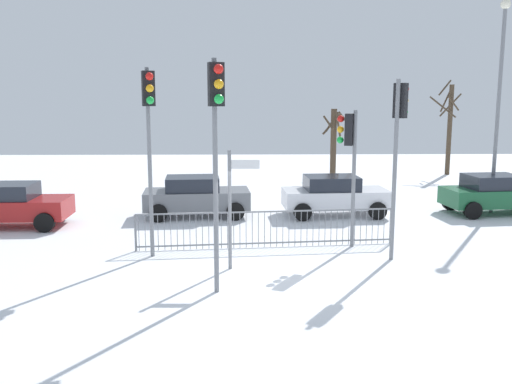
{
  "coord_description": "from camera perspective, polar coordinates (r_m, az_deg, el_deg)",
  "views": [
    {
      "loc": [
        -0.67,
        -12.7,
        4.28
      ],
      "look_at": [
        -0.37,
        2.39,
        1.73
      ],
      "focal_mm": 38.99,
      "sensor_mm": 36.0,
      "label": 1
    }
  ],
  "objects": [
    {
      "name": "car_red_mid",
      "position": [
        20.37,
        -23.95,
        -1.17
      ],
      "size": [
        3.85,
        2.03,
        1.47
      ],
      "rotation": [
        0.0,
        0.0,
        0.03
      ],
      "color": "maroon",
      "rests_on": "ground"
    },
    {
      "name": "bare_tree_left",
      "position": [
        30.47,
        8.0,
        5.32
      ],
      "size": [
        1.75,
        1.73,
        3.72
      ],
      "color": "#473828",
      "rests_on": "ground"
    },
    {
      "name": "ground_plane",
      "position": [
        13.42,
        1.8,
        -9.01
      ],
      "size": [
        60.0,
        60.0,
        0.0
      ],
      "primitive_type": "plane",
      "color": "white"
    },
    {
      "name": "bare_tree_centre",
      "position": [
        33.2,
        19.2,
        6.43
      ],
      "size": [
        1.93,
        1.93,
        5.31
      ],
      "color": "#473828",
      "rests_on": "ground"
    },
    {
      "name": "car_grey_near",
      "position": [
        20.4,
        -6.2,
        -0.38
      ],
      "size": [
        3.93,
        2.2,
        1.47
      ],
      "rotation": [
        0.0,
        0.0,
        0.09
      ],
      "color": "slate",
      "rests_on": "ground"
    },
    {
      "name": "traffic_light_rear_left",
      "position": [
        16.08,
        9.55,
        4.54
      ],
      "size": [
        0.55,
        0.38,
        3.95
      ],
      "rotation": [
        0.0,
        0.0,
        1.23
      ],
      "color": "slate",
      "rests_on": "ground"
    },
    {
      "name": "car_white_far",
      "position": [
        20.64,
        8.03,
        -0.3
      ],
      "size": [
        3.9,
        2.12,
        1.47
      ],
      "rotation": [
        0.0,
        0.0,
        0.06
      ],
      "color": "silver",
      "rests_on": "ground"
    },
    {
      "name": "street_lamp",
      "position": [
        22.59,
        23.72,
        9.82
      ],
      "size": [
        0.36,
        0.36,
        7.79
      ],
      "color": "slate",
      "rests_on": "ground"
    },
    {
      "name": "direction_sign_post",
      "position": [
        13.86,
        -2.46,
        -1.16
      ],
      "size": [
        0.79,
        0.09,
        3.02
      ],
      "rotation": [
        0.0,
        0.0,
        -0.02
      ],
      "color": "slate",
      "rests_on": "ground"
    },
    {
      "name": "traffic_light_rear_right",
      "position": [
        15.03,
        14.45,
        6.28
      ],
      "size": [
        0.46,
        0.48,
        4.77
      ],
      "rotation": [
        0.0,
        0.0,
        5.57
      ],
      "color": "slate",
      "rests_on": "ground"
    },
    {
      "name": "car_green_trailing",
      "position": [
        22.61,
        23.31,
        -0.13
      ],
      "size": [
        3.96,
        2.27,
        1.47
      ],
      "rotation": [
        0.0,
        0.0,
        0.11
      ],
      "color": "#195933",
      "rests_on": "ground"
    },
    {
      "name": "traffic_light_mid_left",
      "position": [
        14.89,
        -10.91,
        7.22
      ],
      "size": [
        0.37,
        0.55,
        5.08
      ],
      "rotation": [
        0.0,
        0.0,
        3.46
      ],
      "color": "slate",
      "rests_on": "ground"
    },
    {
      "name": "traffic_light_foreground_right",
      "position": [
        11.81,
        -4.1,
        6.91
      ],
      "size": [
        0.37,
        0.55,
        5.11
      ],
      "rotation": [
        0.0,
        0.0,
        3.41
      ],
      "color": "slate",
      "rests_on": "ground"
    },
    {
      "name": "pedestrian_guard_railing",
      "position": [
        16.14,
        1.2,
        -3.75
      ],
      "size": [
        7.57,
        0.8,
        1.07
      ],
      "rotation": [
        0.0,
        0.0,
        0.1
      ],
      "color": "slate",
      "rests_on": "ground"
    }
  ]
}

